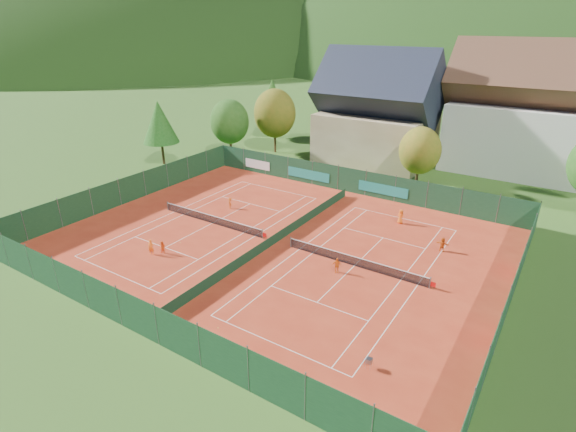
{
  "coord_description": "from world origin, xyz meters",
  "views": [
    {
      "loc": [
        21.35,
        -30.88,
        19.12
      ],
      "look_at": [
        0.0,
        2.0,
        2.0
      ],
      "focal_mm": 28.0,
      "sensor_mm": 36.0,
      "label": 1
    }
  ],
  "objects_px": {
    "chalet": "(377,116)",
    "player_right_far_a": "(401,217)",
    "ball_hopper": "(369,361)",
    "player_right_far_b": "(442,244)",
    "player_left_near": "(151,247)",
    "hotel_block_a": "(531,118)",
    "player_right_near": "(337,265)",
    "player_left_mid": "(162,248)",
    "player_left_far": "(230,203)"
  },
  "relations": [
    {
      "from": "chalet",
      "to": "player_left_mid",
      "type": "distance_m",
      "value": 37.99
    },
    {
      "from": "player_right_near",
      "to": "player_right_far_b",
      "type": "relative_size",
      "value": 1.0
    },
    {
      "from": "chalet",
      "to": "player_right_far_a",
      "type": "relative_size",
      "value": 10.66
    },
    {
      "from": "chalet",
      "to": "ball_hopper",
      "type": "relative_size",
      "value": 20.25
    },
    {
      "from": "chalet",
      "to": "player_left_far",
      "type": "xyz_separation_m",
      "value": [
        -6.06,
        -25.77,
        -6.02
      ]
    },
    {
      "from": "hotel_block_a",
      "to": "player_right_near",
      "type": "xyz_separation_m",
      "value": [
        -8.79,
        -37.73,
        -6.72
      ]
    },
    {
      "from": "player_left_near",
      "to": "player_right_far_b",
      "type": "bearing_deg",
      "value": 4.74
    },
    {
      "from": "player_left_mid",
      "to": "player_left_far",
      "type": "relative_size",
      "value": 0.98
    },
    {
      "from": "ball_hopper",
      "to": "player_left_near",
      "type": "bearing_deg",
      "value": 172.95
    },
    {
      "from": "player_right_far_b",
      "to": "chalet",
      "type": "bearing_deg",
      "value": -54.95
    },
    {
      "from": "player_left_near",
      "to": "player_left_mid",
      "type": "distance_m",
      "value": 0.99
    },
    {
      "from": "player_left_mid",
      "to": "player_right_far_a",
      "type": "distance_m",
      "value": 23.58
    },
    {
      "from": "ball_hopper",
      "to": "player_left_far",
      "type": "height_order",
      "value": "player_left_far"
    },
    {
      "from": "chalet",
      "to": "player_right_near",
      "type": "relative_size",
      "value": 12.3
    },
    {
      "from": "player_right_far_a",
      "to": "player_right_far_b",
      "type": "relative_size",
      "value": 1.15
    },
    {
      "from": "chalet",
      "to": "player_right_far_a",
      "type": "bearing_deg",
      "value": -60.15
    },
    {
      "from": "player_left_near",
      "to": "player_right_far_a",
      "type": "height_order",
      "value": "player_right_far_a"
    },
    {
      "from": "chalet",
      "to": "player_left_far",
      "type": "bearing_deg",
      "value": -103.24
    },
    {
      "from": "chalet",
      "to": "player_right_near",
      "type": "xyz_separation_m",
      "value": [
        10.21,
        -31.73,
        -5.97
      ]
    },
    {
      "from": "player_left_near",
      "to": "player_right_near",
      "type": "distance_m",
      "value": 16.46
    },
    {
      "from": "player_right_near",
      "to": "player_right_far_b",
      "type": "height_order",
      "value": "player_right_near"
    },
    {
      "from": "ball_hopper",
      "to": "player_left_near",
      "type": "xyz_separation_m",
      "value": [
        -22.01,
        2.72,
        0.16
      ]
    },
    {
      "from": "player_left_far",
      "to": "player_right_far_a",
      "type": "xyz_separation_m",
      "value": [
        17.24,
        6.29,
        0.15
      ]
    },
    {
      "from": "player_left_mid",
      "to": "player_right_near",
      "type": "xyz_separation_m",
      "value": [
        14.51,
        5.53,
        0.06
      ]
    },
    {
      "from": "ball_hopper",
      "to": "player_right_near",
      "type": "distance_m",
      "value": 11.17
    },
    {
      "from": "player_left_near",
      "to": "player_right_far_b",
      "type": "distance_m",
      "value": 26.03
    },
    {
      "from": "hotel_block_a",
      "to": "player_right_near",
      "type": "height_order",
      "value": "hotel_block_a"
    },
    {
      "from": "hotel_block_a",
      "to": "player_left_far",
      "type": "xyz_separation_m",
      "value": [
        -25.06,
        -31.77,
        -6.78
      ]
    },
    {
      "from": "player_right_far_a",
      "to": "ball_hopper",
      "type": "bearing_deg",
      "value": 114.92
    },
    {
      "from": "chalet",
      "to": "player_right_far_b",
      "type": "bearing_deg",
      "value": -54.7
    },
    {
      "from": "player_left_far",
      "to": "player_right_far_b",
      "type": "xyz_separation_m",
      "value": [
        22.51,
        2.55,
        0.05
      ]
    },
    {
      "from": "hotel_block_a",
      "to": "ball_hopper",
      "type": "height_order",
      "value": "hotel_block_a"
    },
    {
      "from": "player_right_near",
      "to": "player_right_far_a",
      "type": "height_order",
      "value": "player_right_far_a"
    },
    {
      "from": "player_right_far_a",
      "to": "player_left_near",
      "type": "bearing_deg",
      "value": 58.25
    },
    {
      "from": "ball_hopper",
      "to": "player_right_far_b",
      "type": "relative_size",
      "value": 0.61
    },
    {
      "from": "ball_hopper",
      "to": "player_left_near",
      "type": "relative_size",
      "value": 0.56
    },
    {
      "from": "player_left_mid",
      "to": "player_right_far_a",
      "type": "xyz_separation_m",
      "value": [
        15.49,
        17.78,
        0.16
      ]
    },
    {
      "from": "player_left_mid",
      "to": "player_left_far",
      "type": "distance_m",
      "value": 11.63
    },
    {
      "from": "ball_hopper",
      "to": "player_right_far_a",
      "type": "xyz_separation_m",
      "value": [
        -5.78,
        21.15,
        0.2
      ]
    },
    {
      "from": "chalet",
      "to": "ball_hopper",
      "type": "height_order",
      "value": "chalet"
    },
    {
      "from": "player_right_far_b",
      "to": "hotel_block_a",
      "type": "bearing_deg",
      "value": -95.25
    },
    {
      "from": "chalet",
      "to": "hotel_block_a",
      "type": "distance_m",
      "value": 19.94
    },
    {
      "from": "player_right_near",
      "to": "hotel_block_a",
      "type": "bearing_deg",
      "value": 49.75
    },
    {
      "from": "ball_hopper",
      "to": "player_right_far_a",
      "type": "bearing_deg",
      "value": 105.29
    },
    {
      "from": "player_left_near",
      "to": "player_right_far_b",
      "type": "relative_size",
      "value": 1.08
    },
    {
      "from": "chalet",
      "to": "player_right_far_b",
      "type": "distance_m",
      "value": 29.08
    },
    {
      "from": "player_left_mid",
      "to": "player_right_near",
      "type": "relative_size",
      "value": 0.91
    },
    {
      "from": "player_left_far",
      "to": "player_right_far_b",
      "type": "distance_m",
      "value": 22.65
    },
    {
      "from": "ball_hopper",
      "to": "player_left_mid",
      "type": "height_order",
      "value": "player_left_mid"
    },
    {
      "from": "hotel_block_a",
      "to": "player_right_far_b",
      "type": "distance_m",
      "value": 30.1
    }
  ]
}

